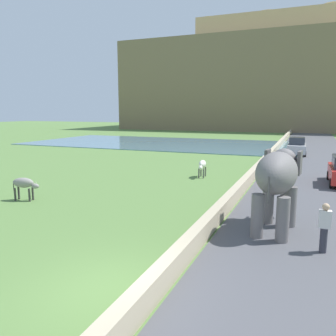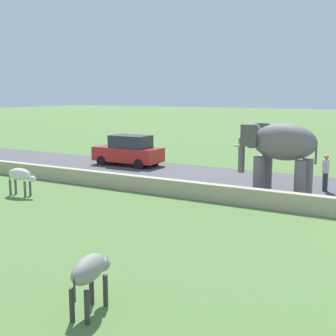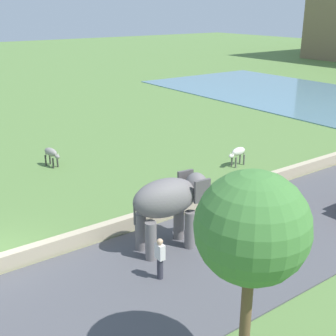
# 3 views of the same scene
# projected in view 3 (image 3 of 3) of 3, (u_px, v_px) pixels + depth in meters

# --- Properties ---
(barrier_wall) EXTENTS (0.40, 110.00, 0.66)m
(barrier_wall) POSITION_uv_depth(u_px,v_px,m) (313.00, 165.00, 26.06)
(barrier_wall) COLOR tan
(barrier_wall) RESTS_ON ground
(lake) EXTENTS (36.00, 18.00, 0.08)m
(lake) POSITION_uv_depth(u_px,v_px,m) (302.00, 96.00, 47.81)
(lake) COLOR slate
(lake) RESTS_ON ground
(elephant) EXTENTS (1.65, 3.53, 2.99)m
(elephant) POSITION_uv_depth(u_px,v_px,m) (170.00, 201.00, 17.16)
(elephant) COLOR slate
(elephant) RESTS_ON ground
(person_beside_elephant) EXTENTS (0.36, 0.22, 1.63)m
(person_beside_elephant) POSITION_uv_depth(u_px,v_px,m) (160.00, 258.00, 15.49)
(person_beside_elephant) COLOR #33333D
(person_beside_elephant) RESTS_ON ground
(cow_white) EXTENTS (0.56, 1.41, 1.15)m
(cow_white) POSITION_uv_depth(u_px,v_px,m) (238.00, 153.00, 26.72)
(cow_white) COLOR silver
(cow_white) RESTS_ON ground
(cow_grey) EXTENTS (1.42, 0.67, 1.15)m
(cow_grey) POSITION_uv_depth(u_px,v_px,m) (51.00, 153.00, 26.60)
(cow_grey) COLOR gray
(cow_grey) RESTS_ON ground
(tree_near) EXTENTS (2.73, 2.73, 5.70)m
(tree_near) POSITION_uv_depth(u_px,v_px,m) (252.00, 229.00, 10.25)
(tree_near) COLOR brown
(tree_near) RESTS_ON ground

